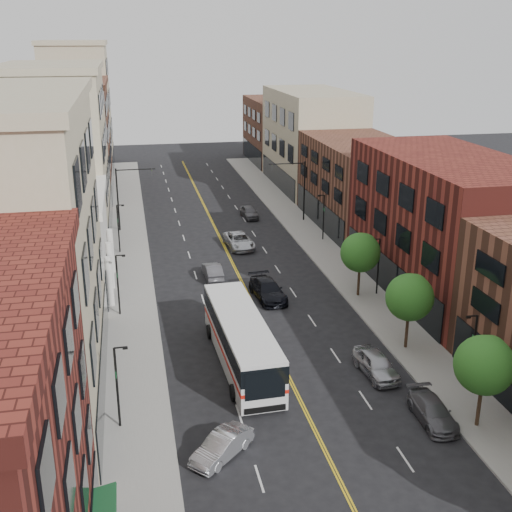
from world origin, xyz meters
TOP-DOWN VIEW (x-y plane):
  - ground at (0.00, 0.00)m, footprint 220.00×220.00m
  - sidewalk_left at (-10.00, 35.00)m, footprint 4.00×110.00m
  - sidewalk_right at (10.00, 35.00)m, footprint 4.00×110.00m
  - bldg_l_tanoffice at (-17.00, 13.00)m, footprint 10.00×22.00m
  - bldg_l_white at (-17.00, 31.00)m, footprint 10.00×14.00m
  - bldg_l_far_a at (-17.00, 48.00)m, footprint 10.00×20.00m
  - bldg_l_far_b at (-17.00, 68.00)m, footprint 10.00×20.00m
  - bldg_l_far_c at (-17.00, 86.00)m, footprint 10.00×16.00m
  - bldg_r_mid at (17.00, 24.00)m, footprint 10.00×22.00m
  - bldg_r_far_a at (17.00, 45.00)m, footprint 10.00×20.00m
  - bldg_r_far_b at (17.00, 66.00)m, footprint 10.00×22.00m
  - bldg_r_far_c at (17.00, 86.00)m, footprint 10.00×18.00m
  - tree_r_1 at (9.39, 4.07)m, footprint 3.40×3.40m
  - tree_r_2 at (9.39, 14.07)m, footprint 3.40×3.40m
  - tree_r_3 at (9.39, 24.07)m, footprint 3.40×3.40m
  - lamp_l_1 at (-10.95, 8.00)m, footprint 0.81×0.55m
  - lamp_l_2 at (-10.95, 24.00)m, footprint 0.81×0.55m
  - lamp_l_3 at (-10.95, 40.00)m, footprint 0.81×0.55m
  - lamp_r_1 at (10.95, 8.00)m, footprint 0.81×0.55m
  - lamp_r_2 at (10.95, 24.00)m, footprint 0.81×0.55m
  - lamp_r_3 at (10.95, 40.00)m, footprint 0.81×0.55m
  - signal_mast_left at (-10.27, 48.00)m, footprint 4.49×0.18m
  - signal_mast_right at (10.27, 48.00)m, footprint 4.49×0.18m
  - city_bus at (-2.77, 14.13)m, footprint 3.60×13.49m
  - car_angle_b at (-5.60, 4.18)m, footprint 3.93×3.84m
  - car_parked_mid at (7.03, 5.09)m, footprint 1.99×4.56m
  - car_parked_far at (5.80, 10.90)m, footprint 2.21×4.73m
  - car_lane_behind at (-2.49, 30.95)m, footprint 1.63×4.30m
  - car_lane_a at (1.50, 25.12)m, footprint 2.82×5.71m
  - car_lane_b at (1.50, 39.43)m, footprint 3.06×5.73m
  - car_lane_c at (4.76, 50.72)m, footprint 1.99×4.37m

SIDE VIEW (x-z plane):
  - ground at x=0.00m, z-range 0.00..0.00m
  - sidewalk_left at x=-10.00m, z-range 0.00..0.15m
  - sidewalk_right at x=10.00m, z-range 0.00..0.15m
  - car_parked_mid at x=7.03m, z-range 0.00..1.31m
  - car_angle_b at x=-5.60m, z-range 0.00..1.34m
  - car_lane_behind at x=-2.49m, z-range 0.00..1.40m
  - car_lane_c at x=4.76m, z-range 0.00..1.45m
  - car_lane_b at x=1.50m, z-range 0.00..1.53m
  - car_parked_far at x=5.80m, z-range 0.00..1.57m
  - car_lane_a at x=1.50m, z-range 0.00..1.60m
  - city_bus at x=-2.77m, z-range 0.28..3.72m
  - lamp_l_1 at x=-10.95m, z-range 0.45..5.50m
  - lamp_l_2 at x=-10.95m, z-range 0.45..5.50m
  - lamp_l_3 at x=-10.95m, z-range 0.45..5.50m
  - lamp_r_1 at x=10.95m, z-range 0.45..5.50m
  - lamp_r_2 at x=10.95m, z-range 0.45..5.50m
  - lamp_r_3 at x=10.95m, z-range 0.45..5.50m
  - bldg_l_white at x=-17.00m, z-range 0.00..8.00m
  - tree_r_1 at x=9.39m, z-range 1.33..6.92m
  - tree_r_2 at x=9.39m, z-range 1.33..6.92m
  - tree_r_3 at x=9.39m, z-range 1.33..6.92m
  - signal_mast_left at x=-10.27m, z-range 1.05..8.25m
  - signal_mast_right at x=10.27m, z-range 1.05..8.25m
  - bldg_r_far_a at x=17.00m, z-range 0.00..10.00m
  - bldg_r_far_c at x=17.00m, z-range 0.00..11.00m
  - bldg_r_mid at x=17.00m, z-range 0.00..12.00m
  - bldg_r_far_b at x=17.00m, z-range 0.00..14.00m
  - bldg_l_far_b at x=-17.00m, z-range 0.00..15.00m
  - bldg_l_tanoffice at x=-17.00m, z-range 0.00..18.00m
  - bldg_l_far_a at x=-17.00m, z-range 0.00..18.00m
  - bldg_l_far_c at x=-17.00m, z-range 0.00..20.00m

